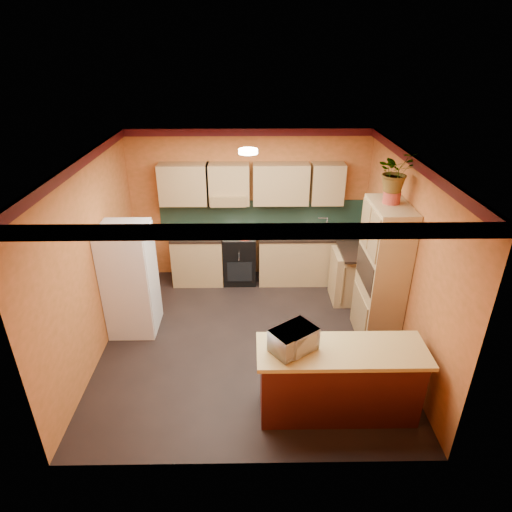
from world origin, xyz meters
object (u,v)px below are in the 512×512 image
at_px(pantry, 381,276).
at_px(microwave, 293,340).
at_px(fridge, 130,280).
at_px(breakfast_bar, 339,383).
at_px(base_cabinets_back, 274,258).
at_px(stove, 240,258).

bearing_deg(pantry, microwave, -133.47).
distance_m(fridge, breakfast_bar, 3.30).
height_order(base_cabinets_back, stove, stove).
distance_m(stove, fridge, 2.19).
relative_size(stove, fridge, 0.54).
xyz_separation_m(stove, pantry, (2.02, -1.76, 0.59)).
xyz_separation_m(pantry, microwave, (-1.36, -1.44, 0.01)).
bearing_deg(breakfast_bar, fridge, 148.24).
bearing_deg(breakfast_bar, pantry, 60.46).
xyz_separation_m(fridge, breakfast_bar, (2.78, -1.72, -0.41)).
distance_m(pantry, breakfast_bar, 1.76).
bearing_deg(base_cabinets_back, pantry, -51.51).
relative_size(base_cabinets_back, breakfast_bar, 2.03).
xyz_separation_m(base_cabinets_back, breakfast_bar, (0.58, -3.20, 0.00)).
bearing_deg(base_cabinets_back, stove, -180.00).
height_order(fridge, breakfast_bar, fridge).
xyz_separation_m(fridge, microwave, (2.24, -1.72, 0.21)).
relative_size(base_cabinets_back, fridge, 2.15).
relative_size(fridge, microwave, 3.50).
bearing_deg(stove, base_cabinets_back, 0.00).
relative_size(stove, microwave, 1.88).
bearing_deg(microwave, breakfast_bar, -36.14).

